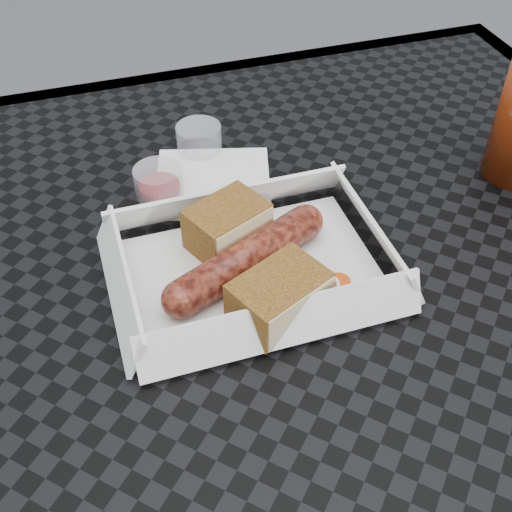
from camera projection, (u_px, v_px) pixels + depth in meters
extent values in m
cube|color=black|center=(338.00, 264.00, 0.60)|extent=(0.80, 0.80, 0.01)
cube|color=black|center=(225.00, 77.00, 0.87)|extent=(0.80, 0.03, 0.03)
cylinder|color=black|center=(28.00, 330.00, 1.02)|extent=(0.03, 0.03, 0.73)
cylinder|color=black|center=(421.00, 239.00, 1.18)|extent=(0.03, 0.03, 0.73)
cube|color=white|center=(253.00, 271.00, 0.58)|extent=(0.22, 0.15, 0.00)
cylinder|color=maroon|center=(247.00, 258.00, 0.57)|extent=(0.15, 0.09, 0.03)
sphere|color=maroon|center=(305.00, 222.00, 0.60)|extent=(0.03, 0.03, 0.03)
sphere|color=maroon|center=(181.00, 299.00, 0.53)|extent=(0.03, 0.03, 0.03)
cube|color=brown|center=(227.00, 226.00, 0.59)|extent=(0.08, 0.07, 0.04)
cube|color=brown|center=(279.00, 296.00, 0.53)|extent=(0.09, 0.08, 0.04)
cylinder|color=#D84109|center=(331.00, 290.00, 0.56)|extent=(0.02, 0.02, 0.00)
torus|color=white|center=(342.00, 293.00, 0.56)|extent=(0.02, 0.02, 0.00)
cube|color=#B2D17F|center=(341.00, 286.00, 0.56)|extent=(0.02, 0.02, 0.00)
cube|color=white|center=(213.00, 182.00, 0.68)|extent=(0.15, 0.15, 0.00)
cylinder|color=maroon|center=(159.00, 182.00, 0.65)|extent=(0.05, 0.05, 0.03)
cylinder|color=silver|center=(199.00, 138.00, 0.71)|extent=(0.05, 0.05, 0.03)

